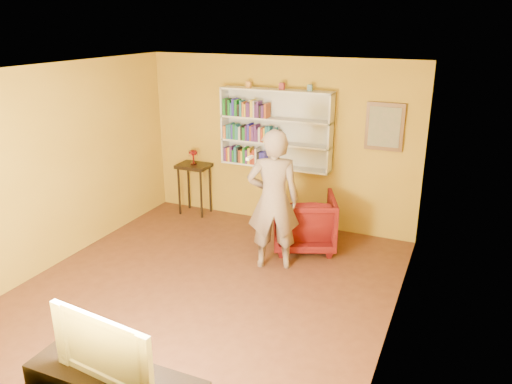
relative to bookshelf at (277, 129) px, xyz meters
The scene contains 15 objects.
room_shell 2.48m from the bookshelf, 90.00° to the right, with size 5.30×5.80×2.88m.
bookshelf is the anchor object (origin of this frame).
books_row_lower 0.69m from the bookshelf, 167.96° to the right, with size 0.72×0.19×0.26m.
books_row_middle 0.42m from the bookshelf, 164.89° to the right, with size 0.94×0.19×0.26m.
books_row_upper 0.58m from the bookshelf, 168.09° to the right, with size 0.75×0.19×0.27m.
ornament_left 0.81m from the bookshelf, behind, with size 0.07×0.07×0.10m, color #C38237.
ornament_centre 0.68m from the bookshelf, 32.11° to the right, with size 0.07×0.07×0.10m, color maroon.
ornament_right 0.86m from the bookshelf, ahead, with size 0.07×0.07×0.10m, color slate.
framed_painting 1.66m from the bookshelf, ahead, with size 0.55×0.05×0.70m.
console_table 1.70m from the bookshelf, behind, with size 0.54×0.41×0.89m.
ruby_lustre 1.55m from the bookshelf, behind, with size 0.16×0.16×0.25m.
armchair 1.57m from the bookshelf, 44.95° to the right, with size 0.88×0.90×0.82m, color #410407.
person 1.67m from the bookshelf, 70.17° to the right, with size 0.70×0.46×1.92m, color #725F53.
game_remote 1.76m from the bookshelf, 79.85° to the right, with size 0.04×0.15×0.04m, color white.
television 4.74m from the bookshelf, 84.67° to the right, with size 1.00×0.13×0.58m, color black.
Camera 1 is at (2.79, -4.81, 3.23)m, focal length 35.00 mm.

